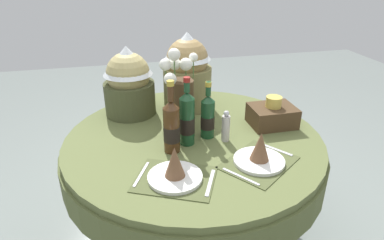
% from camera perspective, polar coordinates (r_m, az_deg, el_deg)
% --- Properties ---
extents(ground, '(8.00, 8.00, 0.00)m').
position_cam_1_polar(ground, '(2.27, 0.21, -19.21)').
color(ground, gray).
extents(dining_table, '(1.41, 1.41, 0.74)m').
position_cam_1_polar(dining_table, '(1.89, 0.24, -6.03)').
color(dining_table, '#5B6638').
rests_on(dining_table, ground).
extents(place_setting_left, '(0.42, 0.38, 0.16)m').
position_cam_1_polar(place_setting_left, '(1.47, -2.90, -8.47)').
color(place_setting_left, '#4E562F').
rests_on(place_setting_left, dining_table).
extents(place_setting_right, '(0.43, 0.41, 0.16)m').
position_cam_1_polar(place_setting_right, '(1.61, 11.35, -5.70)').
color(place_setting_right, '#4E562F').
rests_on(place_setting_right, dining_table).
extents(flower_vase, '(0.22, 0.20, 0.47)m').
position_cam_1_polar(flower_vase, '(1.83, -1.96, 4.03)').
color(flower_vase, '#47331E').
rests_on(flower_vase, dining_table).
extents(wine_bottle_left, '(0.07, 0.07, 0.31)m').
position_cam_1_polar(wine_bottle_left, '(1.77, 2.67, 0.61)').
color(wine_bottle_left, '#194223').
rests_on(wine_bottle_left, dining_table).
extents(wine_bottle_centre, '(0.08, 0.08, 0.36)m').
position_cam_1_polar(wine_bottle_centre, '(1.69, -0.84, 0.23)').
color(wine_bottle_centre, '#194223').
rests_on(wine_bottle_centre, dining_table).
extents(wine_bottle_rear, '(0.08, 0.08, 0.37)m').
position_cam_1_polar(wine_bottle_rear, '(1.63, -3.48, -1.09)').
color(wine_bottle_rear, '#422814').
rests_on(wine_bottle_rear, dining_table).
extents(pepper_mill, '(0.04, 0.04, 0.17)m').
position_cam_1_polar(pepper_mill, '(1.76, 5.73, -1.19)').
color(pepper_mill, '#B7B2AD').
rests_on(pepper_mill, dining_table).
extents(gift_tub_back_left, '(0.31, 0.31, 0.42)m').
position_cam_1_polar(gift_tub_back_left, '(2.05, -10.68, 6.78)').
color(gift_tub_back_left, '#474C2D').
rests_on(gift_tub_back_left, dining_table).
extents(gift_tub_back_centre, '(0.30, 0.30, 0.48)m').
position_cam_1_polar(gift_tub_back_centre, '(2.10, -0.79, 8.69)').
color(gift_tub_back_centre, olive).
rests_on(gift_tub_back_centre, dining_table).
extents(woven_basket_side_right, '(0.25, 0.20, 0.17)m').
position_cam_1_polar(woven_basket_side_right, '(1.98, 13.41, 0.88)').
color(woven_basket_side_right, '#47331E').
rests_on(woven_basket_side_right, dining_table).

